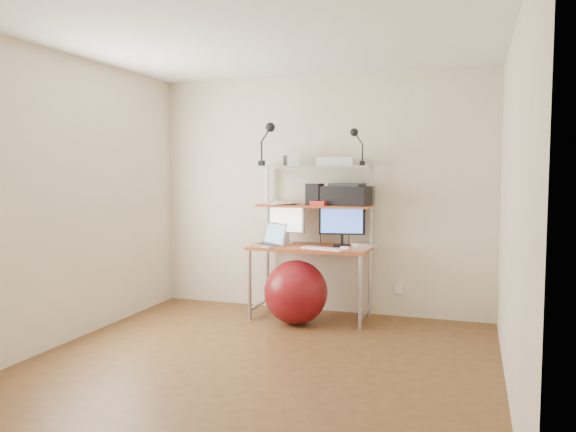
% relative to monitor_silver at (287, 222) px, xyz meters
% --- Properties ---
extents(room, '(3.60, 3.60, 3.60)m').
position_rel_monitor_silver_xyz_m(room, '(0.29, -1.54, 0.29)').
color(room, brown).
rests_on(room, ground).
extents(computer_desk, '(1.20, 0.60, 1.57)m').
position_rel_monitor_silver_xyz_m(computer_desk, '(0.29, -0.04, -0.01)').
color(computer_desk, '#B44D23').
rests_on(computer_desk, ground).
extents(desktop, '(1.20, 0.60, 0.00)m').
position_rel_monitor_silver_xyz_m(desktop, '(0.29, -0.10, -0.22)').
color(desktop, '#B44D23').
rests_on(desktop, computer_desk).
extents(mid_shelf, '(1.18, 0.34, 0.00)m').
position_rel_monitor_silver_xyz_m(mid_shelf, '(0.29, 0.03, 0.19)').
color(mid_shelf, '#B44D23').
rests_on(mid_shelf, computer_desk).
extents(top_shelf, '(1.18, 0.34, 0.00)m').
position_rel_monitor_silver_xyz_m(top_shelf, '(0.29, 0.03, 0.59)').
color(top_shelf, '#ACACB0').
rests_on(top_shelf, computer_desk).
extents(floor, '(3.60, 3.60, 0.00)m').
position_rel_monitor_silver_xyz_m(floor, '(0.29, -1.54, -0.96)').
color(floor, brown).
rests_on(floor, ground).
extents(wall_outlet, '(0.08, 0.01, 0.12)m').
position_rel_monitor_silver_xyz_m(wall_outlet, '(1.14, 0.24, -0.66)').
color(wall_outlet, white).
rests_on(wall_outlet, room).
extents(monitor_silver, '(0.38, 0.14, 0.42)m').
position_rel_monitor_silver_xyz_m(monitor_silver, '(0.00, 0.00, 0.00)').
color(monitor_silver, '#B5B6BA').
rests_on(monitor_silver, desktop).
extents(monitor_black, '(0.46, 0.16, 0.47)m').
position_rel_monitor_silver_xyz_m(monitor_black, '(0.59, -0.01, 0.01)').
color(monitor_black, black).
rests_on(monitor_black, desktop).
extents(laptop, '(0.42, 0.40, 0.29)m').
position_rel_monitor_silver_xyz_m(laptop, '(-0.10, -0.19, -0.18)').
color(laptop, silver).
rests_on(laptop, desktop).
extents(keyboard, '(0.46, 0.26, 0.01)m').
position_rel_monitor_silver_xyz_m(keyboard, '(0.47, -0.29, -0.22)').
color(keyboard, white).
rests_on(keyboard, desktop).
extents(mouse, '(0.10, 0.08, 0.02)m').
position_rel_monitor_silver_xyz_m(mouse, '(0.68, -0.22, -0.21)').
color(mouse, white).
rests_on(mouse, desktop).
extents(mac_mini, '(0.26, 0.26, 0.04)m').
position_rel_monitor_silver_xyz_m(mac_mini, '(0.83, 0.02, -0.20)').
color(mac_mini, silver).
rests_on(mac_mini, desktop).
extents(phone, '(0.10, 0.13, 0.01)m').
position_rel_monitor_silver_xyz_m(phone, '(0.32, -0.22, -0.22)').
color(phone, black).
rests_on(phone, desktop).
extents(printer, '(0.51, 0.39, 0.22)m').
position_rel_monitor_silver_xyz_m(printer, '(0.63, 0.07, 0.29)').
color(printer, black).
rests_on(printer, mid_shelf).
extents(nas_cube, '(0.17, 0.17, 0.22)m').
position_rel_monitor_silver_xyz_m(nas_cube, '(0.29, 0.03, 0.30)').
color(nas_cube, black).
rests_on(nas_cube, mid_shelf).
extents(red_box, '(0.19, 0.15, 0.05)m').
position_rel_monitor_silver_xyz_m(red_box, '(0.37, -0.06, 0.21)').
color(red_box, '#B4231C').
rests_on(red_box, mid_shelf).
extents(scanner, '(0.39, 0.29, 0.10)m').
position_rel_monitor_silver_xyz_m(scanner, '(0.50, 0.06, 0.63)').
color(scanner, white).
rests_on(scanner, top_shelf).
extents(box_white, '(0.15, 0.13, 0.14)m').
position_rel_monitor_silver_xyz_m(box_white, '(0.08, -0.01, 0.66)').
color(box_white, white).
rests_on(box_white, top_shelf).
extents(box_grey, '(0.12, 0.12, 0.11)m').
position_rel_monitor_silver_xyz_m(box_grey, '(0.02, 0.04, 0.64)').
color(box_grey, '#2A292C').
rests_on(box_grey, top_shelf).
extents(clip_lamp_left, '(0.18, 0.10, 0.44)m').
position_rel_monitor_silver_xyz_m(clip_lamp_left, '(-0.17, -0.07, 0.91)').
color(clip_lamp_left, black).
rests_on(clip_lamp_left, top_shelf).
extents(clip_lamp_right, '(0.15, 0.08, 0.37)m').
position_rel_monitor_silver_xyz_m(clip_lamp_right, '(0.73, -0.04, 0.85)').
color(clip_lamp_right, black).
rests_on(clip_lamp_right, top_shelf).
extents(exercise_ball, '(0.63, 0.63, 0.63)m').
position_rel_monitor_silver_xyz_m(exercise_ball, '(0.21, -0.35, -0.65)').
color(exercise_ball, maroon).
rests_on(exercise_ball, floor).
extents(paper_stack, '(0.38, 0.42, 0.03)m').
position_rel_monitor_silver_xyz_m(paper_stack, '(-0.08, 0.03, 0.20)').
color(paper_stack, white).
rests_on(paper_stack, mid_shelf).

